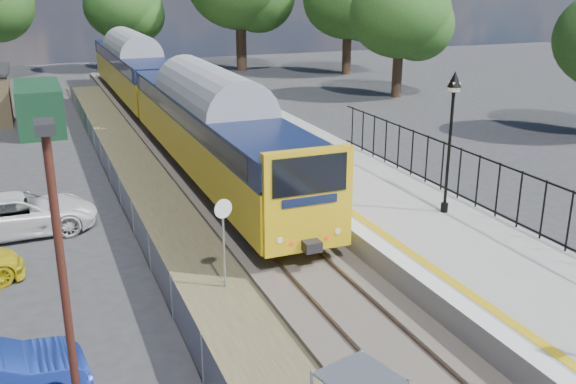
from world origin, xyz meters
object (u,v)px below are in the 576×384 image
victorian_lamp_north (452,110)px  train (162,89)px  speed_sign (224,229)px  carpark_lamp (67,313)px  car_white (19,214)px

victorian_lamp_north → train: victorian_lamp_north is taller
speed_sign → victorian_lamp_north: bearing=-7.0°
victorian_lamp_north → speed_sign: bearing=-173.1°
carpark_lamp → car_white: 13.84m
train → car_white: size_ratio=8.13×
speed_sign → car_white: size_ratio=0.53×
victorian_lamp_north → carpark_lamp: bearing=-146.8°
train → victorian_lamp_north: bearing=-74.8°
victorian_lamp_north → train: (-5.30, 19.49, -1.96)m
train → speed_sign: size_ratio=15.46×
speed_sign → car_white: speed_sign is taller
speed_sign → car_white: 8.42m
carpark_lamp → car_white: (-0.93, 13.47, -3.02)m
train → speed_sign: train is taller
carpark_lamp → car_white: bearing=94.0°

